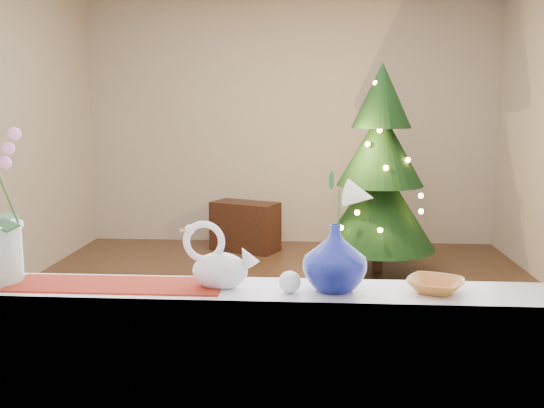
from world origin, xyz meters
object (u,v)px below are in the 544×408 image
(amber_dish, at_px, (435,286))
(xmas_tree, at_px, (380,169))
(blue_vase, at_px, (335,253))
(paperweight, at_px, (290,282))
(swan, at_px, (220,257))
(side_table, at_px, (245,226))

(amber_dish, height_order, xmas_tree, xmas_tree)
(blue_vase, xyz_separation_m, xmas_tree, (0.54, 3.66, -0.09))
(paperweight, bearing_deg, amber_dish, 4.85)
(amber_dish, relative_size, xmas_tree, 0.08)
(swan, relative_size, side_table, 0.35)
(swan, height_order, side_table, swan)
(amber_dish, bearing_deg, side_table, 104.10)
(blue_vase, relative_size, side_table, 0.35)
(swan, distance_m, side_table, 4.48)
(swan, distance_m, xmas_tree, 3.78)
(swan, bearing_deg, amber_dish, 15.60)
(swan, height_order, amber_dish, swan)
(paperweight, distance_m, amber_dish, 0.46)
(xmas_tree, bearing_deg, amber_dish, -93.39)
(swan, distance_m, paperweight, 0.24)
(swan, height_order, paperweight, swan)
(paperweight, xyz_separation_m, xmas_tree, (0.68, 3.71, -0.00))
(paperweight, height_order, xmas_tree, xmas_tree)
(blue_vase, relative_size, amber_dish, 1.65)
(paperweight, distance_m, side_table, 4.54)
(amber_dish, height_order, side_table, amber_dish)
(amber_dish, xyz_separation_m, side_table, (-1.10, 4.40, -0.68))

